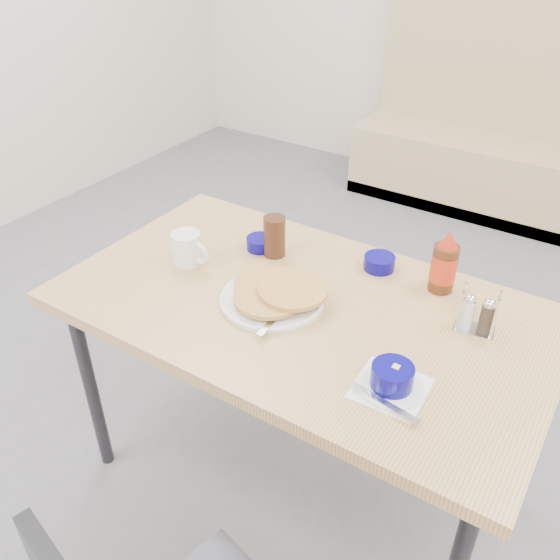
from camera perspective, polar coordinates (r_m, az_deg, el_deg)
The scene contains 12 objects.
ground at distance 2.11m, azimuth -2.17°, elevation -22.71°, with size 6.00×6.00×0.00m, color slate.
booth_bench at distance 4.03m, azimuth 21.36°, elevation 11.11°, with size 1.90×0.56×1.22m.
dining_table at distance 1.73m, azimuth 2.08°, elevation -3.87°, with size 1.40×0.80×0.76m.
pancake_plate at distance 1.69m, azimuth -0.56°, elevation -1.42°, with size 0.30×0.32×0.05m.
coffee_mug at distance 1.87m, azimuth -8.87°, elevation 3.02°, with size 0.13×0.09×0.10m.
grits_setting at distance 1.43m, azimuth 10.69°, elevation -9.42°, with size 0.19×0.17×0.07m.
creamer_bowl at distance 1.94m, azimuth -1.92°, elevation 3.56°, with size 0.09×0.09×0.04m.
butter_bowl at distance 1.86m, azimuth 9.54°, elevation 1.66°, with size 0.10×0.10×0.04m.
amber_tumbler at distance 1.88m, azimuth -0.54°, elevation 4.23°, with size 0.07×0.07×0.13m, color #3A2012.
condiment_caddy at distance 1.65m, azimuth 18.41°, elevation -3.37°, with size 0.11×0.08×0.13m.
syrup_bottle at distance 1.77m, azimuth 15.51°, elevation 1.41°, with size 0.07×0.07×0.20m.
sugar_wrapper at distance 1.72m, azimuth -0.84°, elevation -1.43°, with size 0.04×0.03×0.00m, color #CE6B44.
Camera 1 is at (0.69, -0.93, 1.76)m, focal length 38.00 mm.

